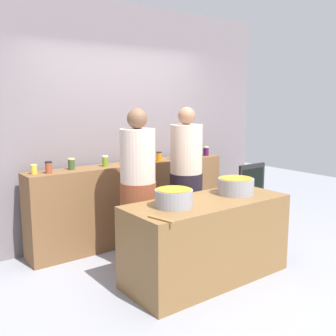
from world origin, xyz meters
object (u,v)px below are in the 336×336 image
(cook_with_tongs, at_px, (138,196))
(preserve_jar_5, at_px, (143,157))
(cooking_pot_left, at_px, (174,198))
(cooking_pot_center, at_px, (236,186))
(preserve_jar_0, at_px, (34,169))
(preserve_jar_4, at_px, (126,160))
(preserve_jar_6, at_px, (159,156))
(preserve_jar_9, at_px, (206,151))
(preserve_jar_2, at_px, (71,164))
(preserve_jar_1, at_px, (49,167))
(preserve_jar_7, at_px, (174,156))
(preserve_jar_8, at_px, (200,153))
(wooden_spoon, at_px, (161,219))
(cook_in_cap, at_px, (186,186))
(preserve_jar_3, at_px, (105,161))
(chalkboard_sign, at_px, (251,194))

(cook_with_tongs, bearing_deg, preserve_jar_5, 53.39)
(cooking_pot_left, height_order, cooking_pot_center, cooking_pot_center)
(preserve_jar_0, xyz_separation_m, cooking_pot_center, (1.65, -1.40, -0.16))
(preserve_jar_4, xyz_separation_m, cooking_pot_left, (-0.29, -1.33, -0.17))
(cooking_pot_center, bearing_deg, preserve_jar_0, 139.70)
(preserve_jar_5, xyz_separation_m, preserve_jar_6, (0.18, -0.11, 0.01))
(preserve_jar_0, distance_m, preserve_jar_9, 2.44)
(preserve_jar_2, xyz_separation_m, cooking_pot_center, (1.21, -1.41, -0.17))
(preserve_jar_1, xyz_separation_m, preserve_jar_7, (1.70, -0.01, -0.01))
(preserve_jar_4, xyz_separation_m, preserve_jar_8, (1.22, 0.02, -0.01))
(wooden_spoon, xyz_separation_m, cook_in_cap, (1.11, 1.02, -0.05))
(cooking_pot_left, xyz_separation_m, cook_with_tongs, (0.06, 0.70, -0.13))
(preserve_jar_1, height_order, preserve_jar_7, preserve_jar_1)
(preserve_jar_3, distance_m, cooking_pot_left, 1.39)
(preserve_jar_6, relative_size, preserve_jar_7, 1.18)
(cooking_pot_left, distance_m, cooking_pot_center, 0.83)
(preserve_jar_0, xyz_separation_m, preserve_jar_6, (1.61, -0.06, 0.01))
(preserve_jar_9, relative_size, cook_with_tongs, 0.08)
(preserve_jar_4, height_order, cooking_pot_left, preserve_jar_4)
(preserve_jar_1, bearing_deg, preserve_jar_2, 12.74)
(preserve_jar_1, xyz_separation_m, preserve_jar_4, (0.97, -0.02, -0.00))
(cook_in_cap, height_order, chalkboard_sign, cook_in_cap)
(preserve_jar_7, height_order, preserve_jar_9, preserve_jar_9)
(preserve_jar_0, bearing_deg, preserve_jar_1, -19.77)
(chalkboard_sign, bearing_deg, cooking_pot_center, -145.02)
(preserve_jar_1, relative_size, preserve_jar_2, 1.00)
(preserve_jar_3, height_order, preserve_jar_7, preserve_jar_3)
(preserve_jar_4, distance_m, wooden_spoon, 1.73)
(preserve_jar_9, distance_m, cooking_pot_center, 1.57)
(preserve_jar_2, distance_m, cooking_pot_center, 1.87)
(preserve_jar_1, height_order, preserve_jar_9, preserve_jar_1)
(preserve_jar_3, bearing_deg, preserve_jar_0, 178.46)
(preserve_jar_4, height_order, preserve_jar_7, preserve_jar_4)
(preserve_jar_5, relative_size, cook_with_tongs, 0.06)
(preserve_jar_3, height_order, preserve_jar_6, preserve_jar_3)
(preserve_jar_7, relative_size, cooking_pot_center, 0.27)
(preserve_jar_7, xyz_separation_m, preserve_jar_8, (0.48, 0.01, 0.00))
(preserve_jar_7, distance_m, chalkboard_sign, 1.31)
(preserve_jar_3, height_order, chalkboard_sign, preserve_jar_3)
(preserve_jar_9, relative_size, cooking_pot_center, 0.34)
(cook_with_tongs, xyz_separation_m, cook_in_cap, (0.72, 0.06, 0.00))
(preserve_jar_2, distance_m, preserve_jar_6, 1.18)
(preserve_jar_1, height_order, preserve_jar_5, preserve_jar_1)
(preserve_jar_8, bearing_deg, wooden_spoon, -138.95)
(preserve_jar_4, xyz_separation_m, wooden_spoon, (-0.63, -1.59, -0.24))
(preserve_jar_7, bearing_deg, preserve_jar_4, -179.51)
(preserve_jar_5, height_order, wooden_spoon, preserve_jar_5)
(cook_with_tongs, bearing_deg, preserve_jar_6, 41.04)
(preserve_jar_8, bearing_deg, preserve_jar_5, 173.58)
(preserve_jar_1, bearing_deg, preserve_jar_7, -0.42)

